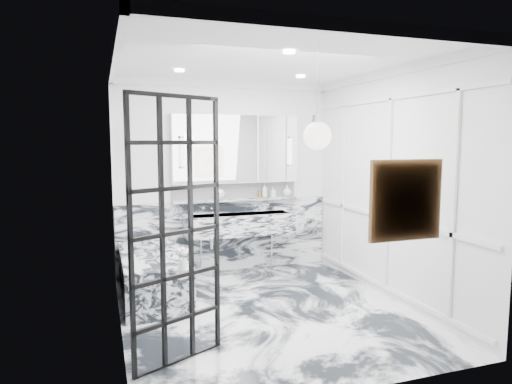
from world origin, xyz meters
name	(u,v)px	position (x,y,z in m)	size (l,w,h in m)	color
floor	(267,311)	(0.00, 0.00, 0.00)	(3.60, 3.60, 0.00)	white
ceiling	(267,61)	(0.00, 0.00, 2.80)	(3.60, 3.60, 0.00)	white
wall_back	(225,177)	(0.00, 1.80, 1.40)	(3.60, 3.60, 0.00)	white
wall_front	(351,214)	(0.00, -1.80, 1.40)	(3.60, 3.60, 0.00)	white
wall_left	(117,195)	(-1.60, 0.00, 1.40)	(3.60, 3.60, 0.00)	white
wall_right	(390,185)	(1.60, 0.00, 1.40)	(3.60, 3.60, 0.00)	white
marble_clad_back	(226,236)	(0.00, 1.78, 0.53)	(3.18, 0.05, 1.05)	white
marble_clad_left	(119,201)	(-1.59, 0.00, 1.34)	(0.02, 3.56, 2.68)	white
panel_molding	(388,193)	(1.58, 0.00, 1.30)	(0.03, 3.40, 2.30)	white
soap_bottle_a	(265,190)	(0.59, 1.71, 1.19)	(0.08, 0.08, 0.21)	#8C5919
soap_bottle_b	(273,192)	(0.72, 1.71, 1.17)	(0.07, 0.07, 0.15)	#4C4C51
soap_bottle_c	(287,191)	(0.96, 1.71, 1.17)	(0.13, 0.13, 0.17)	silver
face_pot	(220,194)	(-0.11, 1.71, 1.17)	(0.15, 0.15, 0.15)	white
amber_bottle	(260,194)	(0.52, 1.71, 1.14)	(0.04, 0.04, 0.10)	#8C5919
flower_vase	(182,264)	(-0.94, 0.10, 0.61)	(0.09, 0.09, 0.12)	silver
crittall_door	(177,233)	(-1.14, -0.86, 1.16)	(0.88, 0.04, 2.31)	black
artwork	(406,200)	(0.51, -1.76, 1.48)	(0.54, 0.05, 0.54)	#C45B14
pendant_light	(317,136)	(-0.03, -1.28, 1.98)	(0.23, 0.23, 0.23)	white
trough_sink	(240,224)	(0.15, 1.55, 0.73)	(1.60, 0.45, 0.30)	silver
ledge	(236,200)	(0.15, 1.72, 1.07)	(1.90, 0.14, 0.04)	silver
subway_tile	(235,190)	(0.15, 1.78, 1.21)	(1.90, 0.03, 0.23)	white
mirror_cabinet	(236,149)	(0.15, 1.73, 1.82)	(1.90, 0.16, 1.00)	white
sconce_left	(181,152)	(-0.67, 1.63, 1.78)	(0.07, 0.07, 0.40)	white
sconce_right	(290,151)	(0.97, 1.63, 1.78)	(0.07, 0.07, 0.40)	white
bathtub	(153,276)	(-1.18, 0.90, 0.28)	(0.75, 1.65, 0.55)	silver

